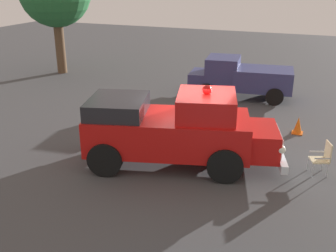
{
  "coord_description": "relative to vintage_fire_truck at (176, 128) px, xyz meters",
  "views": [
    {
      "loc": [
        11.26,
        3.65,
        5.67
      ],
      "look_at": [
        0.7,
        -0.55,
        1.26
      ],
      "focal_mm": 42.62,
      "sensor_mm": 36.0,
      "label": 1
    }
  ],
  "objects": [
    {
      "name": "lawn_chair_spare",
      "position": [
        -0.98,
        4.31,
        -0.61
      ],
      "size": [
        0.64,
        0.64,
        1.02
      ],
      "color": "#B7BABF",
      "rests_on": "ground"
    },
    {
      "name": "traffic_cone",
      "position": [
        -4.07,
        3.37,
        -0.89
      ],
      "size": [
        0.4,
        0.4,
        0.64
      ],
      "color": "orange",
      "rests_on": "ground"
    },
    {
      "name": "vintage_fire_truck",
      "position": [
        0.0,
        0.0,
        0.0
      ],
      "size": [
        3.71,
        6.31,
        2.59
      ],
      "color": "black",
      "rests_on": "ground"
    },
    {
      "name": "parked_pickup",
      "position": [
        -7.91,
        0.36,
        -0.21
      ],
      "size": [
        2.49,
        4.98,
        1.9
      ],
      "color": "black",
      "rests_on": "ground"
    },
    {
      "name": "ground_plane",
      "position": [
        -0.64,
        0.33,
        -1.2
      ],
      "size": [
        60.0,
        60.0,
        0.0
      ],
      "primitive_type": "plane",
      "color": "#424244"
    }
  ]
}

